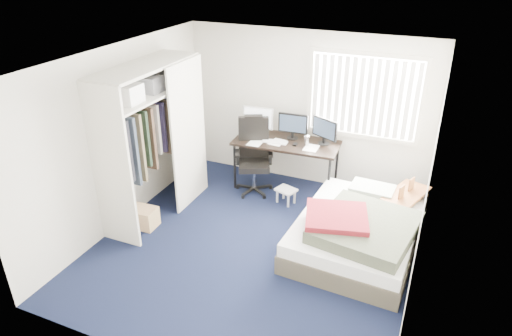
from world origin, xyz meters
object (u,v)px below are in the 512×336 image
object	(u,v)px
desk	(287,139)
bed	(357,231)
office_chair	(254,163)
nightstand	(406,197)

from	to	relation	value
desk	bed	size ratio (longest dim) A/B	0.82
bed	office_chair	bearing A→B (deg)	152.77
desk	bed	distance (m)	2.01
office_chair	nightstand	distance (m)	2.39
nightstand	bed	world-z (taller)	nightstand
office_chair	bed	xyz separation A→B (m)	(1.89, -0.97, -0.19)
desk	office_chair	distance (m)	0.66
nightstand	desk	bearing A→B (deg)	166.01
desk	office_chair	bearing A→B (deg)	-146.15
office_chair	bed	world-z (taller)	office_chair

